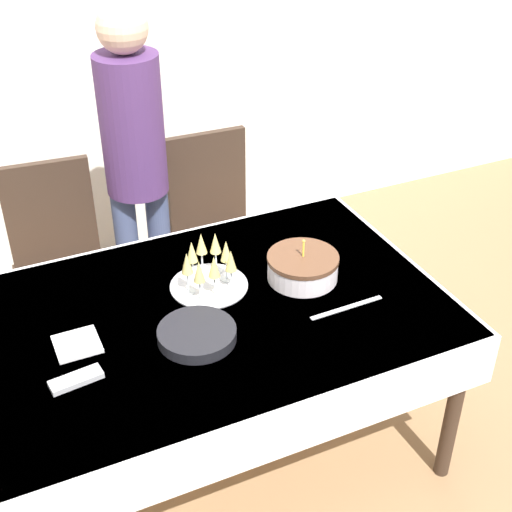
# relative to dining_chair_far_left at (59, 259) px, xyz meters

# --- Properties ---
(ground_plane) EXTENTS (12.00, 12.00, 0.00)m
(ground_plane) POSITION_rel_dining_chair_far_left_xyz_m (0.38, -0.89, -0.54)
(ground_plane) COLOR #93704C
(wall_back) EXTENTS (8.00, 0.05, 2.70)m
(wall_back) POSITION_rel_dining_chair_far_left_xyz_m (0.38, 0.84, 0.81)
(wall_back) COLOR silver
(wall_back) RESTS_ON ground_plane
(dining_table) EXTENTS (1.75, 1.14, 0.74)m
(dining_table) POSITION_rel_dining_chair_far_left_xyz_m (0.38, -0.89, 0.10)
(dining_table) COLOR white
(dining_table) RESTS_ON ground_plane
(dining_chair_far_left) EXTENTS (0.45, 0.45, 0.97)m
(dining_chair_far_left) POSITION_rel_dining_chair_far_left_xyz_m (0.00, 0.00, 0.00)
(dining_chair_far_left) COLOR #38281E
(dining_chair_far_left) RESTS_ON ground_plane
(dining_chair_far_right) EXTENTS (0.43, 0.43, 0.97)m
(dining_chair_far_right) POSITION_rel_dining_chair_far_left_xyz_m (0.77, 0.00, 0.00)
(dining_chair_far_right) COLOR #38281E
(dining_chair_far_right) RESTS_ON ground_plane
(birthday_cake) EXTENTS (0.28, 0.28, 0.17)m
(birthday_cake) POSITION_rel_dining_chair_far_left_xyz_m (0.80, -0.85, 0.25)
(birthday_cake) COLOR white
(birthday_cake) RESTS_ON dining_table
(champagne_tray) EXTENTS (0.30, 0.30, 0.18)m
(champagne_tray) POSITION_rel_dining_chair_far_left_xyz_m (0.45, -0.75, 0.29)
(champagne_tray) COLOR silver
(champagne_tray) RESTS_ON dining_table
(plate_stack_main) EXTENTS (0.27, 0.27, 0.04)m
(plate_stack_main) POSITION_rel_dining_chair_far_left_xyz_m (0.29, -1.03, 0.22)
(plate_stack_main) COLOR black
(plate_stack_main) RESTS_ON dining_table
(cake_knife) EXTENTS (0.30, 0.03, 0.00)m
(cake_knife) POSITION_rel_dining_chair_far_left_xyz_m (0.85, -1.09, 0.20)
(cake_knife) COLOR silver
(cake_knife) RESTS_ON dining_table
(fork_pile) EXTENTS (0.18, 0.08, 0.02)m
(fork_pile) POSITION_rel_dining_chair_far_left_xyz_m (-0.13, -1.07, 0.21)
(fork_pile) COLOR silver
(fork_pile) RESTS_ON dining_table
(napkin_pile) EXTENTS (0.15, 0.15, 0.01)m
(napkin_pile) POSITION_rel_dining_chair_far_left_xyz_m (-0.09, -0.88, 0.21)
(napkin_pile) COLOR white
(napkin_pile) RESTS_ON dining_table
(person_standing) EXTENTS (0.28, 0.28, 1.63)m
(person_standing) POSITION_rel_dining_chair_far_left_xyz_m (0.41, 0.02, 0.45)
(person_standing) COLOR #3F4C72
(person_standing) RESTS_ON ground_plane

